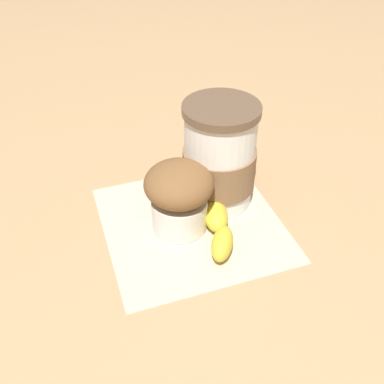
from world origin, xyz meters
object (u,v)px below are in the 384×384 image
(sugar_packet, at_px, (215,161))
(banana, at_px, (211,214))
(coffee_cup, at_px, (219,158))
(muffin, at_px, (178,193))

(sugar_packet, bearing_deg, banana, -17.36)
(coffee_cup, bearing_deg, banana, -24.70)
(coffee_cup, relative_size, muffin, 1.54)
(coffee_cup, xyz_separation_m, sugar_packet, (-0.08, 0.02, -0.06))
(coffee_cup, relative_size, sugar_packet, 2.76)
(muffin, xyz_separation_m, banana, (0.01, 0.04, -0.03))
(coffee_cup, height_order, banana, coffee_cup)
(banana, xyz_separation_m, sugar_packet, (-0.13, 0.04, -0.01))
(banana, relative_size, sugar_packet, 3.20)
(muffin, xyz_separation_m, sugar_packet, (-0.12, 0.08, -0.05))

